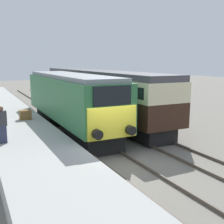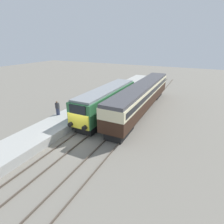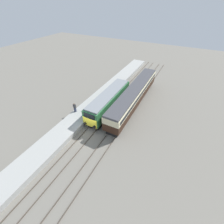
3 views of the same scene
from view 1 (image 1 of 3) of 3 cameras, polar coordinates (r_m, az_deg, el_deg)
The scene contains 8 objects.
ground_plane at distance 12.83m, azimuth 1.34°, elevation -10.39°, with size 120.00×120.00×0.00m, color slate.
platform_left at distance 19.18m, azimuth -19.01°, elevation -2.65°, with size 3.50×50.00×0.85m.
rails_near_track at distance 17.17m, azimuth -6.53°, elevation -4.84°, with size 1.51×60.00×0.14m.
rails_far_track at distance 18.57m, azimuth 3.38°, elevation -3.64°, with size 1.50×60.00×0.14m.
locomotive at distance 18.35m, azimuth -8.49°, elevation 2.43°, with size 2.70×12.57×3.73m.
passenger_carriage at distance 23.05m, azimuth -3.42°, elevation 4.77°, with size 2.75×19.43×3.81m.
person_on_platform at distance 13.63m, azimuth -21.47°, elevation -2.44°, with size 0.44×0.26×1.70m.
luggage_crate at distance 18.80m, azimuth -17.19°, elevation -0.55°, with size 0.70×0.56×0.60m.
Camera 1 is at (-5.65, -10.59, 4.52)m, focal length 45.00 mm.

